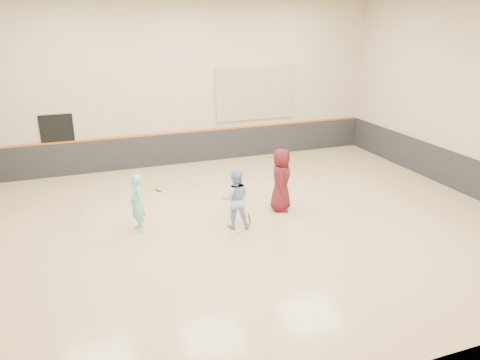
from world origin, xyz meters
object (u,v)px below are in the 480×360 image
object	(u,v)px
girl	(137,203)
spare_racket	(152,188)
instructor	(236,199)
young_man	(281,180)

from	to	relation	value
girl	spare_racket	bearing A→B (deg)	155.13
girl	instructor	xyz separation A→B (m)	(2.48, -0.68, 0.04)
girl	instructor	bearing A→B (deg)	66.45
young_man	instructor	bearing A→B (deg)	139.12
spare_racket	girl	bearing A→B (deg)	-106.74
girl	spare_racket	size ratio (longest dim) A/B	2.12
instructor	young_man	bearing A→B (deg)	-140.76
girl	spare_racket	world-z (taller)	girl
girl	spare_racket	distance (m)	3.20
spare_racket	young_man	bearing A→B (deg)	-42.99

